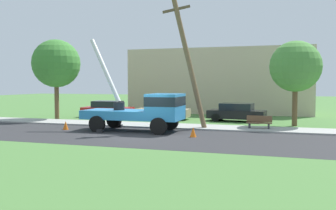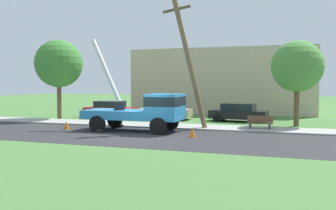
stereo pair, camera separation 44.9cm
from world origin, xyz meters
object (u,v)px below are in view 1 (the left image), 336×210
object	(u,v)px
roadside_tree_near	(56,64)
parked_sedan_red	(108,109)
utility_truck	(146,109)
roadside_tree_far	(296,67)
traffic_cone_behind	(66,125)
park_bench	(259,123)
leaning_utility_pole	(188,59)
parked_sedan_tan	(163,111)
parked_sedan_black	(237,112)
traffic_cone_ahead	(193,132)

from	to	relation	value
roadside_tree_near	parked_sedan_red	bearing A→B (deg)	46.50
utility_truck	roadside_tree_far	size ratio (longest dim) A/B	1.15
traffic_cone_behind	park_bench	bearing A→B (deg)	17.83
leaning_utility_pole	roadside_tree_near	distance (m)	12.47
utility_truck	roadside_tree_near	distance (m)	11.54
parked_sedan_tan	roadside_tree_far	bearing A→B (deg)	-9.50
utility_truck	parked_sedan_red	bearing A→B (deg)	129.77
parked_sedan_black	parked_sedan_red	bearing A→B (deg)	178.80
traffic_cone_behind	parked_sedan_red	size ratio (longest dim) A/B	0.12
traffic_cone_ahead	utility_truck	bearing A→B (deg)	156.56
traffic_cone_behind	roadside_tree_far	distance (m)	16.05
traffic_cone_ahead	parked_sedan_tan	xyz separation A→B (m)	(-4.97, 9.24, 0.43)
utility_truck	parked_sedan_black	world-z (taller)	utility_truck
parked_sedan_red	parked_sedan_black	distance (m)	11.35
traffic_cone_ahead	parked_sedan_black	distance (m)	9.55
parked_sedan_red	roadside_tree_far	distance (m)	16.17
parked_sedan_red	roadside_tree_near	world-z (taller)	roadside_tree_near
roadside_tree_far	traffic_cone_ahead	bearing A→B (deg)	-125.60
parked_sedan_black	roadside_tree_near	xyz separation A→B (m)	(-14.37, -2.94, 3.87)
roadside_tree_near	roadside_tree_far	size ratio (longest dim) A/B	1.11
traffic_cone_ahead	roadside_tree_far	world-z (taller)	roadside_tree_far
traffic_cone_ahead	parked_sedan_red	world-z (taller)	parked_sedan_red
utility_truck	parked_sedan_tan	world-z (taller)	utility_truck
parked_sedan_tan	traffic_cone_behind	bearing A→B (deg)	-113.17
leaning_utility_pole	park_bench	distance (m)	6.11
utility_truck	traffic_cone_ahead	size ratio (longest dim) A/B	12.14
roadside_tree_far	park_bench	bearing A→B (deg)	-125.74
leaning_utility_pole	traffic_cone_ahead	distance (m)	5.57
traffic_cone_ahead	parked_sedan_tan	world-z (taller)	parked_sedan_tan
traffic_cone_behind	parked_sedan_tan	xyz separation A→B (m)	(3.66, 8.55, 0.43)
leaning_utility_pole	roadside_tree_far	world-z (taller)	leaning_utility_pole
traffic_cone_ahead	park_bench	size ratio (longest dim) A/B	0.35
parked_sedan_red	parked_sedan_tan	xyz separation A→B (m)	(5.30, -0.47, 0.00)
leaning_utility_pole	park_bench	world-z (taller)	leaning_utility_pole
traffic_cone_behind	parked_sedan_black	world-z (taller)	parked_sedan_black
traffic_cone_ahead	roadside_tree_near	world-z (taller)	roadside_tree_near
park_bench	roadside_tree_near	distance (m)	17.12
traffic_cone_ahead	roadside_tree_near	size ratio (longest dim) A/B	0.09
traffic_cone_behind	parked_sedan_tan	distance (m)	9.31
parked_sedan_black	utility_truck	bearing A→B (deg)	-119.35
utility_truck	traffic_cone_behind	distance (m)	5.40
utility_truck	roadside_tree_near	world-z (taller)	roadside_tree_near
leaning_utility_pole	parked_sedan_red	distance (m)	11.68
parked_sedan_black	roadside_tree_near	world-z (taller)	roadside_tree_near
parked_sedan_black	roadside_tree_far	bearing A→B (deg)	-24.60
parked_sedan_black	traffic_cone_behind	bearing A→B (deg)	-137.86
park_bench	roadside_tree_far	bearing A→B (deg)	54.26
roadside_tree_near	park_bench	bearing A→B (deg)	-7.04
traffic_cone_ahead	parked_sedan_black	bearing A→B (deg)	83.49
utility_truck	roadside_tree_far	world-z (taller)	utility_truck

